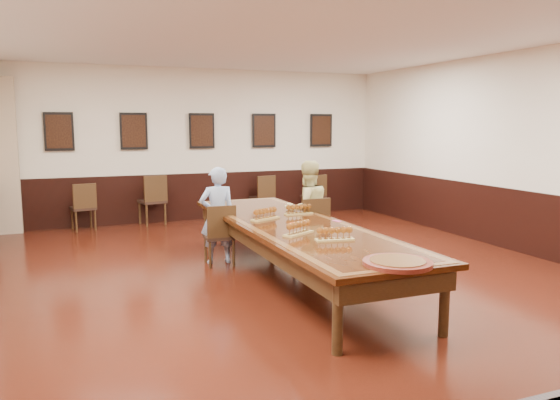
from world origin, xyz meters
name	(u,v)px	position (x,y,z in m)	size (l,w,h in m)	color
floor	(294,280)	(0.00, 0.00, -0.01)	(8.00, 10.00, 0.02)	black
ceiling	(295,29)	(0.00, 0.00, 3.21)	(8.00, 10.00, 0.02)	white
wall_back	(201,145)	(0.00, 5.01, 1.60)	(8.00, 0.02, 3.20)	#F0E5C9
wall_right	(531,153)	(4.01, 0.00, 1.60)	(0.02, 10.00, 3.20)	#F0E5C9
chair_man	(219,234)	(-0.70, 1.13, 0.45)	(0.42, 0.46, 0.90)	black
chair_woman	(310,228)	(0.66, 0.93, 0.48)	(0.45, 0.49, 0.96)	black
spare_chair_a	(83,206)	(-2.44, 4.66, 0.46)	(0.43, 0.47, 0.92)	black
spare_chair_b	(152,200)	(-1.11, 4.77, 0.51)	(0.48, 0.52, 1.02)	black
spare_chair_c	(262,196)	(1.29, 4.77, 0.47)	(0.44, 0.48, 0.93)	black
spare_chair_d	(313,195)	(2.44, 4.57, 0.46)	(0.43, 0.47, 0.93)	black
person_man	(217,215)	(-0.70, 1.23, 0.71)	(0.52, 0.34, 1.43)	#4D7BC2
person_woman	(307,210)	(0.66, 1.03, 0.75)	(0.74, 0.58, 1.50)	#E5DD8F
pink_phone	(337,221)	(0.60, -0.05, 0.76)	(0.06, 0.13, 0.01)	#DA4892
curtain	(5,156)	(-3.75, 4.82, 1.45)	(0.45, 0.18, 2.90)	tan
wainscoting	(294,243)	(0.00, 0.00, 0.50)	(8.00, 10.00, 1.00)	black
conference_table	(294,234)	(0.00, 0.00, 0.61)	(1.40, 5.00, 0.76)	black
posters	(202,131)	(0.00, 4.94, 1.90)	(6.14, 0.04, 0.74)	black
flight_a	(265,214)	(-0.25, 0.41, 0.83)	(0.46, 0.32, 0.17)	#AB9047
flight_b	(299,210)	(0.35, 0.64, 0.82)	(0.41, 0.13, 0.15)	#AB9047
flight_c	(298,229)	(-0.24, -0.68, 0.83)	(0.45, 0.34, 0.17)	#AB9047
flight_d	(335,234)	(0.00, -1.14, 0.83)	(0.45, 0.21, 0.16)	#AB9047
red_plate_grp	(298,224)	(0.02, -0.07, 0.76)	(0.20, 0.20, 0.03)	red
carved_platter	(397,263)	(0.05, -2.29, 0.77)	(0.66, 0.66, 0.05)	#511610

